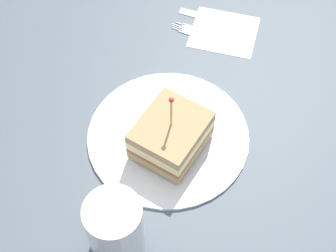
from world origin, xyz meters
TOP-DOWN VIEW (x-y plane):
  - ground_plane at (0.00, 0.00)cm, footprint 104.15×104.15cm
  - plate at (0.00, 0.00)cm, footprint 24.38×24.38cm
  - sandwich_half_center at (-0.58, 2.01)cm, footprint 12.47×13.11cm
  - drink_glass at (5.31, 17.44)cm, footprint 7.19×7.19cm
  - napkin at (-8.25, -22.50)cm, footprint 12.96×12.07cm
  - fork at (-3.85, -21.81)cm, footprint 12.25×5.63cm
  - knife at (-5.62, -25.63)cm, footprint 12.60×4.79cm

SIDE VIEW (x-z plane):
  - ground_plane at x=0.00cm, z-range -2.00..0.00cm
  - napkin at x=-8.25cm, z-range 0.00..0.15cm
  - fork at x=-3.85cm, z-range 0.00..0.35cm
  - knife at x=-5.62cm, z-range 0.00..0.35cm
  - plate at x=0.00cm, z-range 0.00..0.99cm
  - sandwich_half_center at x=-0.58cm, z-range -2.00..9.46cm
  - drink_glass at x=5.31cm, z-range -0.50..10.24cm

